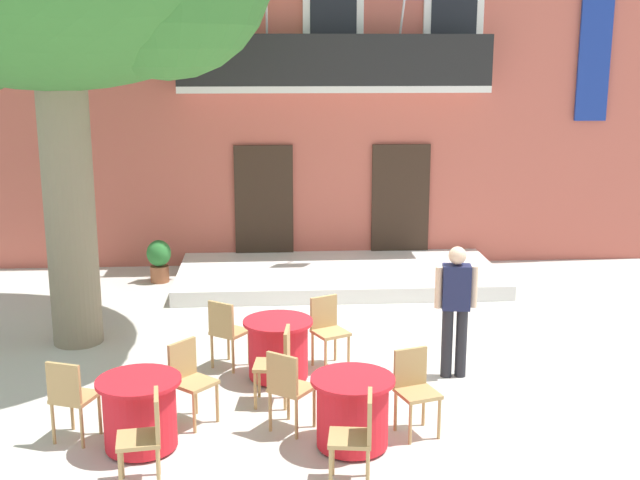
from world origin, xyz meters
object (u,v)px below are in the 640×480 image
object	(u,v)px
cafe_chair_middle_0	(226,329)
cafe_chair_front_1	(358,433)
cafe_table_near_tree	(140,413)
ground_planter_left	(159,259)
cafe_chair_front_0	(288,386)
cafe_chair_front_2	(414,385)
cafe_chair_near_tree_2	(71,395)
pedestrian_near_entrance	(456,304)
cafe_chair_near_tree_1	(189,376)
cafe_table_middle	(278,348)
cafe_chair_middle_1	(278,361)
cafe_table_front	(352,411)
cafe_chair_near_tree_0	(146,433)
cafe_chair_middle_2	(328,327)

from	to	relation	value
cafe_chair_middle_0	cafe_chair_front_1	distance (m)	3.29
cafe_table_near_tree	ground_planter_left	size ratio (longest dim) A/B	1.14
cafe_chair_front_0	cafe_chair_front_1	distance (m)	1.30
cafe_chair_front_1	cafe_chair_front_2	distance (m)	1.28
cafe_chair_near_tree_2	cafe_chair_front_1	bearing A→B (deg)	-20.02
ground_planter_left	pedestrian_near_entrance	xyz separation A→B (m)	(4.24, -4.60, 0.53)
cafe_chair_near_tree_1	cafe_chair_near_tree_2	bearing A→B (deg)	-160.38
cafe_table_near_tree	cafe_table_middle	world-z (taller)	same
cafe_chair_middle_1	cafe_table_front	world-z (taller)	cafe_chair_middle_1
cafe_table_near_tree	cafe_table_middle	distance (m)	2.27
cafe_chair_near_tree_1	pedestrian_near_entrance	bearing A→B (deg)	18.73
cafe_chair_front_2	cafe_chair_middle_0	bearing A→B (deg)	137.05
cafe_chair_near_tree_0	ground_planter_left	size ratio (longest dim) A/B	1.20
cafe_chair_near_tree_1	cafe_table_middle	distance (m)	1.52
cafe_chair_near_tree_0	cafe_chair_middle_2	distance (m)	3.45
cafe_table_near_tree	cafe_table_middle	size ratio (longest dim) A/B	1.00
cafe_chair_near_tree_0	cafe_chair_middle_2	bearing A→B (deg)	56.64
cafe_chair_near_tree_0	ground_planter_left	xyz separation A→B (m)	(-0.79, 7.02, -0.11)
cafe_chair_middle_2	ground_planter_left	xyz separation A→B (m)	(-2.69, 4.14, -0.11)
cafe_table_near_tree	cafe_chair_near_tree_0	distance (m)	0.77
cafe_table_near_tree	cafe_chair_middle_2	distance (m)	2.99
cafe_chair_near_tree_0	cafe_chair_middle_1	bearing A→B (deg)	54.41
cafe_chair_near_tree_2	cafe_table_middle	world-z (taller)	cafe_chair_near_tree_2
cafe_chair_front_2	cafe_table_front	bearing A→B (deg)	-156.42
cafe_chair_middle_0	cafe_chair_front_0	size ratio (longest dim) A/B	1.00
cafe_table_middle	cafe_chair_front_2	xyz separation A→B (m)	(1.42, -1.56, 0.14)
cafe_table_front	cafe_chair_front_1	world-z (taller)	cafe_chair_front_1
cafe_chair_near_tree_1	cafe_chair_middle_2	xyz separation A→B (m)	(1.63, 1.54, 0.00)
cafe_chair_front_1	cafe_chair_front_2	world-z (taller)	same
cafe_chair_front_0	cafe_chair_front_2	bearing A→B (deg)	-3.56
cafe_chair_near_tree_0	pedestrian_near_entrance	world-z (taller)	pedestrian_near_entrance
cafe_chair_near_tree_1	pedestrian_near_entrance	size ratio (longest dim) A/B	0.54
cafe_table_front	cafe_table_near_tree	bearing A→B (deg)	177.24
cafe_chair_middle_1	cafe_chair_middle_0	bearing A→B (deg)	119.71
cafe_chair_front_2	ground_planter_left	distance (m)	7.01
cafe_table_middle	cafe_chair_middle_1	distance (m)	0.77
cafe_table_front	cafe_chair_middle_0	bearing A→B (deg)	121.82
cafe_table_near_tree	cafe_chair_middle_1	xyz separation A→B (m)	(1.42, 1.01, 0.14)
cafe_chair_near_tree_1	ground_planter_left	size ratio (longest dim) A/B	1.20
ground_planter_left	cafe_chair_front_1	bearing A→B (deg)	-68.93
cafe_chair_middle_2	cafe_chair_near_tree_0	bearing A→B (deg)	-123.36
cafe_chair_front_1	cafe_table_middle	bearing A→B (deg)	105.13
cafe_chair_near_tree_2	cafe_table_near_tree	bearing A→B (deg)	-14.42
cafe_chair_near_tree_0	cafe_chair_front_0	world-z (taller)	same
cafe_table_near_tree	cafe_chair_middle_0	size ratio (longest dim) A/B	0.95
cafe_table_front	pedestrian_near_entrance	xyz separation A→B (m)	(1.46, 1.79, 0.56)
cafe_table_middle	cafe_table_front	size ratio (longest dim) A/B	1.00
cafe_chair_front_0	cafe_chair_front_2	size ratio (longest dim) A/B	1.00
ground_planter_left	cafe_chair_middle_0	bearing A→B (deg)	-71.50
cafe_chair_near_tree_2	cafe_chair_near_tree_0	bearing A→B (deg)	-45.48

